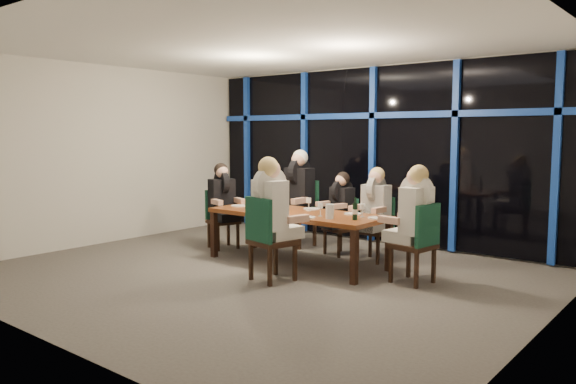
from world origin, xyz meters
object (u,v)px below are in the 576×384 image
diner_end_left (223,193)px  diner_near_mid (272,201)px  chair_end_left (221,215)px  dining_table (297,217)px  chair_far_left (301,209)px  diner_far_left (298,184)px  diner_far_mid (340,201)px  chair_end_right (419,239)px  chair_near_mid (267,235)px  diner_end_right (414,206)px  chair_far_mid (344,223)px  diner_far_right (375,200)px  chair_far_right (377,225)px  water_pitcher (330,211)px  wine_bottle (355,211)px

diner_end_left → diner_near_mid: 2.19m
chair_end_left → diner_near_mid: size_ratio=0.90×
dining_table → chair_end_left: bearing=175.5°
chair_far_left → chair_end_left: size_ratio=1.15×
diner_far_left → diner_far_mid: (0.91, -0.11, -0.20)m
chair_end_left → chair_end_right: size_ratio=0.93×
chair_end_left → chair_near_mid: 2.29m
chair_end_left → diner_end_right: bearing=-71.6°
diner_far_mid → diner_near_mid: 1.84m
dining_table → chair_near_mid: chair_near_mid is taller
chair_far_mid → diner_far_right: (0.61, -0.11, 0.41)m
chair_far_right → chair_near_mid: (-0.46, -1.95, 0.08)m
dining_table → chair_end_right: bearing=2.3°
diner_end_right → diner_end_left: bearing=-82.2°
diner_end_right → diner_far_left: bearing=-101.7°
chair_near_mid → diner_end_right: diner_end_right is taller
diner_far_left → diner_end_left: (-0.84, -0.90, -0.13)m
chair_end_right → chair_near_mid: 1.89m
chair_end_right → diner_far_mid: diner_far_mid is taller
diner_end_left → water_pitcher: 2.36m
dining_table → diner_far_mid: 0.92m
diner_far_left → diner_near_mid: bearing=-59.2°
diner_end_left → wine_bottle: diner_end_left is taller
chair_near_mid → diner_far_right: size_ratio=1.18×
chair_end_right → diner_far_mid: (-1.70, 0.82, 0.27)m
chair_far_mid → chair_far_right: 0.61m
chair_far_left → diner_far_left: size_ratio=1.03×
diner_far_mid → wine_bottle: size_ratio=2.86×
chair_near_mid → diner_far_right: 1.95m
chair_far_right → diner_near_mid: 1.97m
chair_far_left → water_pitcher: (1.50, -1.34, 0.24)m
chair_end_right → chair_near_mid: size_ratio=0.94×
chair_far_mid → diner_end_right: bearing=-13.9°
chair_end_right → chair_far_right: bearing=-120.4°
diner_far_mid → diner_end_right: diner_end_right is taller
chair_far_right → chair_end_left: size_ratio=0.99×
dining_table → diner_end_left: size_ratio=2.83×
chair_far_left → diner_far_right: diner_far_right is taller
chair_far_right → water_pitcher: (-0.04, -1.18, 0.33)m
chair_far_left → chair_far_mid: (0.92, -0.13, -0.12)m
chair_far_right → diner_near_mid: bearing=-101.5°
diner_near_mid → dining_table: bearing=-58.2°
chair_end_right → diner_end_left: bearing=-82.4°
chair_near_mid → water_pitcher: size_ratio=5.50×
dining_table → diner_near_mid: 1.04m
diner_end_left → chair_near_mid: bearing=-101.2°
chair_end_right → diner_far_left: size_ratio=0.95×
diner_near_mid → chair_end_right: bearing=-134.6°
diner_end_right → water_pitcher: 1.09m
chair_far_right → diner_end_left: (-2.37, -0.83, 0.38)m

